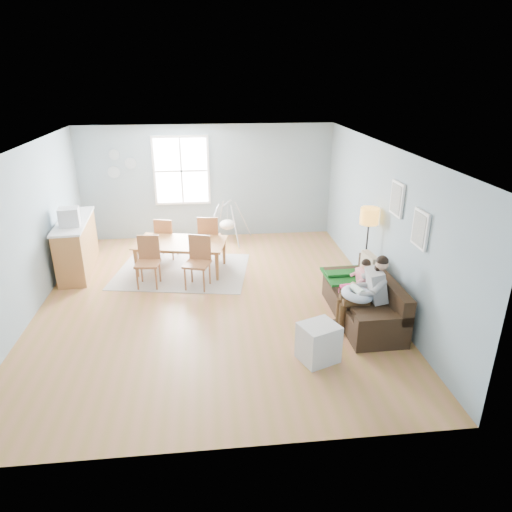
{
  "coord_description": "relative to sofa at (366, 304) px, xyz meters",
  "views": [
    {
      "loc": [
        -0.01,
        -7.33,
        3.83
      ],
      "look_at": [
        0.74,
        -0.42,
        1.0
      ],
      "focal_mm": 32.0,
      "sensor_mm": 36.0,
      "label": 1
    }
  ],
  "objects": [
    {
      "name": "room",
      "position": [
        -2.51,
        0.92,
        2.14
      ],
      "size": [
        8.4,
        9.4,
        3.9
      ],
      "color": "#A5773A"
    },
    {
      "name": "window",
      "position": [
        -3.11,
        4.38,
        1.37
      ],
      "size": [
        1.32,
        0.08,
        1.62
      ],
      "color": "white",
      "rests_on": "room"
    },
    {
      "name": "pictures",
      "position": [
        0.46,
        -0.13,
        1.57
      ],
      "size": [
        0.05,
        1.34,
        0.74
      ],
      "color": "white",
      "rests_on": "room"
    },
    {
      "name": "wall_plates",
      "position": [
        -4.51,
        4.39,
        1.55
      ],
      "size": [
        0.67,
        0.02,
        0.66
      ],
      "color": "#96A8B4",
      "rests_on": "room"
    },
    {
      "name": "sofa",
      "position": [
        0.0,
        0.0,
        0.0
      ],
      "size": [
        0.86,
        1.95,
        0.79
      ],
      "color": "black",
      "rests_on": "room"
    },
    {
      "name": "green_throw",
      "position": [
        -0.08,
        0.65,
        0.22
      ],
      "size": [
        0.92,
        0.78,
        0.04
      ],
      "primitive_type": "cube",
      "rotation": [
        0.0,
        0.0,
        0.03
      ],
      "color": "#13551D",
      "rests_on": "sofa"
    },
    {
      "name": "beige_pillow",
      "position": [
        0.19,
        0.51,
        0.43
      ],
      "size": [
        0.18,
        0.47,
        0.46
      ],
      "primitive_type": "cube",
      "rotation": [
        0.0,
        0.0,
        0.11
      ],
      "color": "#BAAF8E",
      "rests_on": "sofa"
    },
    {
      "name": "father",
      "position": [
        -0.12,
        -0.28,
        0.39
      ],
      "size": [
        0.87,
        0.41,
        1.24
      ],
      "color": "gray",
      "rests_on": "sofa"
    },
    {
      "name": "nursing_pillow",
      "position": [
        -0.26,
        -0.28,
        0.33
      ],
      "size": [
        0.54,
        0.53,
        0.2
      ],
      "primitive_type": "torus",
      "rotation": [
        0.0,
        0.14,
        0.06
      ],
      "color": "silver",
      "rests_on": "father"
    },
    {
      "name": "infant",
      "position": [
        -0.27,
        -0.25,
        0.4
      ],
      "size": [
        0.18,
        0.35,
        0.13
      ],
      "color": "silver",
      "rests_on": "nursing_pillow"
    },
    {
      "name": "toddler",
      "position": [
        -0.07,
        0.19,
        0.39
      ],
      "size": [
        0.52,
        0.29,
        0.79
      ],
      "color": "white",
      "rests_on": "sofa"
    },
    {
      "name": "floor_lamp",
      "position": [
        0.29,
        0.97,
        1.06
      ],
      "size": [
        0.33,
        0.33,
        1.62
      ],
      "color": "black",
      "rests_on": "room"
    },
    {
      "name": "storage_cube",
      "position": [
        -1.05,
        -1.06,
        0.0
      ],
      "size": [
        0.63,
        0.6,
        0.56
      ],
      "color": "silver",
      "rests_on": "room"
    },
    {
      "name": "rug",
      "position": [
        -3.1,
        2.28,
        -0.27
      ],
      "size": [
        2.92,
        2.41,
        0.01
      ],
      "primitive_type": "cube",
      "rotation": [
        0.0,
        0.0,
        -0.17
      ],
      "color": "gray",
      "rests_on": "room"
    },
    {
      "name": "dining_table",
      "position": [
        -3.1,
        2.28,
        0.04
      ],
      "size": [
        1.96,
        1.35,
        0.63
      ],
      "primitive_type": "imported",
      "rotation": [
        0.0,
        0.0,
        -0.21
      ],
      "color": "#985831",
      "rests_on": "rug"
    },
    {
      "name": "chair_sw",
      "position": [
        -3.68,
        1.73,
        0.27
      ],
      "size": [
        0.48,
        0.48,
        0.96
      ],
      "color": "brown",
      "rests_on": "rug"
    },
    {
      "name": "chair_se",
      "position": [
        -2.74,
        1.56,
        0.29
      ],
      "size": [
        0.57,
        0.57,
        0.99
      ],
      "color": "brown",
      "rests_on": "rug"
    },
    {
      "name": "chair_nw",
      "position": [
        -3.46,
        3.0,
        0.25
      ],
      "size": [
        0.51,
        0.51,
        0.92
      ],
      "color": "brown",
      "rests_on": "rug"
    },
    {
      "name": "chair_ne",
      "position": [
        -2.53,
        2.83,
        0.3
      ],
      "size": [
        0.51,
        0.51,
        1.0
      ],
      "color": "brown",
      "rests_on": "rug"
    },
    {
      "name": "counter",
      "position": [
        -5.21,
        2.6,
        0.27
      ],
      "size": [
        0.72,
        1.96,
        1.08
      ],
      "color": "#985831",
      "rests_on": "room"
    },
    {
      "name": "monitor",
      "position": [
        -5.16,
        2.24,
        0.97
      ],
      "size": [
        0.41,
        0.4,
        0.35
      ],
      "color": "silver",
      "rests_on": "counter"
    },
    {
      "name": "baby_swing",
      "position": [
        -2.07,
        4.02,
        0.14
      ],
      "size": [
        1.21,
        1.22,
        0.94
      ],
      "color": "silver",
      "rests_on": "room"
    }
  ]
}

